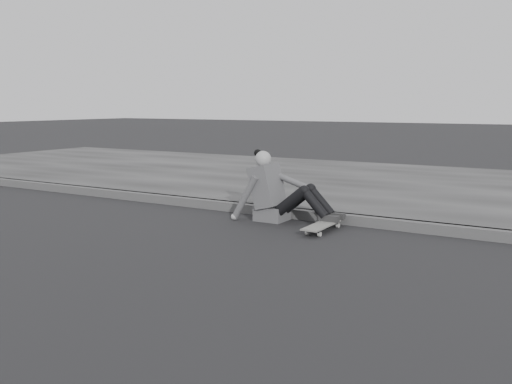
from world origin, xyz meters
TOP-DOWN VIEW (x-y plane):
  - ground at (0.00, 0.00)m, footprint 80.00×80.00m
  - curb at (0.00, 2.58)m, footprint 24.00×0.16m
  - sidewalk at (0.00, 5.60)m, footprint 24.00×6.00m
  - skateboard at (-1.14, 2.06)m, footprint 0.20×0.78m
  - seated_woman at (-1.87, 2.30)m, footprint 1.38×0.46m

SIDE VIEW (x-z plane):
  - ground at x=0.00m, z-range 0.00..0.00m
  - curb at x=0.00m, z-range 0.00..0.12m
  - sidewalk at x=0.00m, z-range 0.00..0.12m
  - skateboard at x=-1.14m, z-range 0.03..0.12m
  - seated_woman at x=-1.87m, z-range -0.08..0.80m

